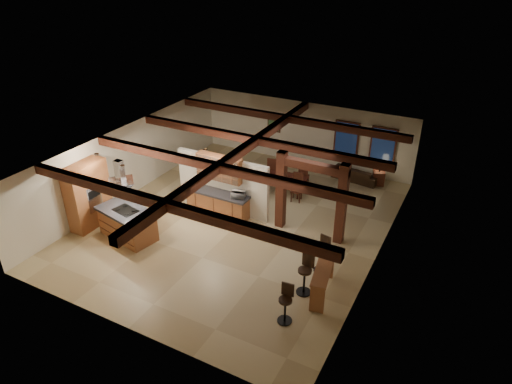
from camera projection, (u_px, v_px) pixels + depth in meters
ground at (240, 222)px, 16.77m from camera, size 12.00×12.00×0.00m
room_walls at (239, 179)px, 15.92m from camera, size 12.00×12.00×12.00m
ceiling_beams at (239, 153)px, 15.46m from camera, size 10.00×12.00×0.28m
timber_posts at (311, 189)px, 15.30m from camera, size 2.50×0.30×2.90m
partition_wall at (223, 184)px, 17.04m from camera, size 3.80×0.18×2.20m
pantry_cabinet at (88, 195)px, 16.08m from camera, size 0.67×1.60×2.40m
back_counter at (218, 203)px, 17.04m from camera, size 2.50×0.66×0.94m
upper_display_cabinet at (219, 168)px, 16.54m from camera, size 1.80×0.36×0.95m
range_hood at (123, 191)px, 15.10m from camera, size 1.10×1.10×1.40m
back_windows at (364, 143)px, 19.53m from camera, size 2.70×0.07×1.70m
framed_art at (274, 123)px, 21.20m from camera, size 0.65×0.05×0.85m
recessed_cans at (142, 156)px, 14.94m from camera, size 3.16×2.46×0.03m
kitchen_island at (128, 223)px, 15.69m from camera, size 2.32×1.54×1.06m
dining_table at (284, 184)px, 18.79m from camera, size 1.81×1.07×0.62m
sofa at (356, 174)px, 19.69m from camera, size 2.09×1.03×0.59m
microwave at (238, 195)px, 16.38m from camera, size 0.54×0.42×0.27m
bar_counter at (323, 276)px, 13.03m from camera, size 0.75×1.83×0.93m
side_table at (378, 178)px, 19.31m from camera, size 0.61×0.61×0.60m
table_lamp at (380, 166)px, 19.05m from camera, size 0.31×0.31×0.36m
bar_stool_a at (286, 303)px, 12.08m from camera, size 0.41×0.41×1.16m
bar_stool_b at (305, 274)px, 13.07m from camera, size 0.44×0.45×1.27m
bar_stool_c at (322, 254)px, 13.99m from camera, size 0.43×0.45×1.21m
dining_chairs at (284, 178)px, 18.66m from camera, size 2.03×2.03×1.15m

